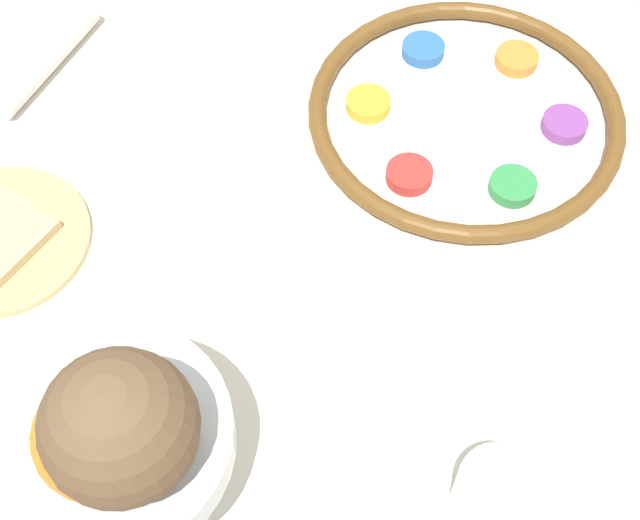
# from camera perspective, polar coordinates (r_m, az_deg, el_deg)

# --- Properties ---
(ground_plane) EXTENTS (8.00, 8.00, 0.00)m
(ground_plane) POSITION_cam_1_polar(r_m,az_deg,el_deg) (1.59, -1.31, -10.00)
(ground_plane) COLOR brown
(dining_table) EXTENTS (1.35, 1.09, 0.71)m
(dining_table) POSITION_cam_1_polar(r_m,az_deg,el_deg) (1.27, -1.62, -3.69)
(dining_table) COLOR silver
(dining_table) RESTS_ON ground_plane
(seder_plate) EXTENTS (0.35, 0.35, 0.03)m
(seder_plate) POSITION_cam_1_polar(r_m,az_deg,el_deg) (1.00, 9.27, 9.13)
(seder_plate) COLOR silver
(seder_plate) RESTS_ON dining_table
(fruit_stand) EXTENTS (0.19, 0.19, 0.12)m
(fruit_stand) POSITION_cam_1_polar(r_m,az_deg,el_deg) (0.72, -13.10, -11.43)
(fruit_stand) COLOR silver
(fruit_stand) RESTS_ON dining_table
(orange_fruit) EXTENTS (0.09, 0.09, 0.09)m
(orange_fruit) POSITION_cam_1_polar(r_m,az_deg,el_deg) (0.64, -14.01, -10.93)
(orange_fruit) COLOR orange
(orange_fruit) RESTS_ON fruit_stand
(coconut) EXTENTS (0.11, 0.11, 0.11)m
(coconut) POSITION_cam_1_polar(r_m,az_deg,el_deg) (0.63, -12.70, -10.41)
(coconut) COLOR brown
(coconut) RESTS_ON fruit_stand
(napkin_roll) EXTENTS (0.18, 0.07, 0.04)m
(napkin_roll) POSITION_cam_1_polar(r_m,az_deg,el_deg) (1.10, -17.28, 12.36)
(napkin_roll) COLOR white
(napkin_roll) RESTS_ON dining_table
(cup_far) EXTENTS (0.07, 0.07, 0.06)m
(cup_far) POSITION_cam_1_polar(r_m,az_deg,el_deg) (0.77, 11.20, -14.62)
(cup_far) COLOR silver
(cup_far) RESTS_ON dining_table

